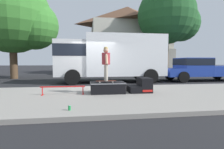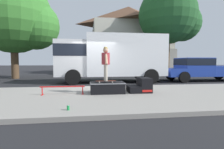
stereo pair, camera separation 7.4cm
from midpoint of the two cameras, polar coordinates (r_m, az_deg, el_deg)
ground_plane at (r=9.51m, az=-5.08°, el=-3.99°), size 140.00×140.00×0.00m
sidewalk_slab at (r=6.55m, az=-3.85°, el=-7.07°), size 50.00×5.00×0.12m
skate_box at (r=6.94m, az=-1.26°, el=-4.09°), size 1.31×0.85×0.41m
kicker_ramp at (r=7.22m, az=9.52°, el=-3.71°), size 0.89×0.77×0.57m
grind_rail at (r=6.84m, az=-15.20°, el=-4.20°), size 1.62×0.28×0.31m
skateboard at (r=6.89m, az=-1.72°, el=-2.08°), size 0.78×0.22×0.07m
skater_kid at (r=6.85m, az=-1.73°, el=4.42°), size 0.32×0.67×1.30m
soda_can at (r=4.63m, az=-13.39°, el=-10.27°), size 0.07×0.07×0.13m
box_truck at (r=11.72m, az=-0.36°, el=5.85°), size 6.91×2.63×3.05m
pickup_truck_blue at (r=13.94m, az=26.66°, el=1.81°), size 5.70×2.09×1.61m
street_tree_main at (r=16.51m, az=-27.74°, el=15.70°), size 6.49×5.90×7.92m
street_tree_neighbour at (r=19.03m, az=18.35°, el=17.05°), size 6.11×5.55×8.64m
house_behind at (r=23.43m, az=5.40°, el=11.10°), size 9.54×8.22×8.40m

